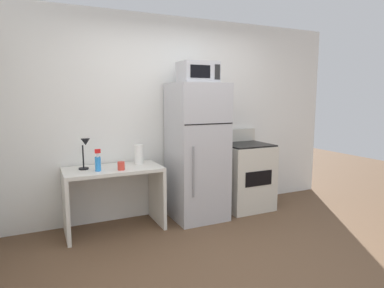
{
  "coord_description": "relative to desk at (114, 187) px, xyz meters",
  "views": [
    {
      "loc": [
        -1.71,
        -2.47,
        1.57
      ],
      "look_at": [
        -0.02,
        1.1,
        1.01
      ],
      "focal_mm": 31.1,
      "sensor_mm": 36.0,
      "label": 1
    }
  ],
  "objects": [
    {
      "name": "refrigerator",
      "position": [
        1.07,
        -0.04,
        0.35
      ],
      "size": [
        0.65,
        0.68,
        1.74
      ],
      "color": "#B7B7BC",
      "rests_on": "ground"
    },
    {
      "name": "ground_plane",
      "position": [
        0.93,
        -1.34,
        -0.52
      ],
      "size": [
        12.0,
        12.0,
        0.0
      ],
      "primitive_type": "plane",
      "color": "brown"
    },
    {
      "name": "coffee_mug",
      "position": [
        0.06,
        -0.16,
        0.28
      ],
      "size": [
        0.08,
        0.08,
        0.09
      ],
      "primitive_type": "cylinder",
      "color": "#D83F33",
      "rests_on": "desk"
    },
    {
      "name": "desk_lamp",
      "position": [
        -0.3,
        0.04,
        0.47
      ],
      "size": [
        0.14,
        0.12,
        0.35
      ],
      "color": "black",
      "rests_on": "desk"
    },
    {
      "name": "desk",
      "position": [
        0.0,
        0.0,
        0.0
      ],
      "size": [
        1.11,
        0.58,
        0.75
      ],
      "color": "silver",
      "rests_on": "ground"
    },
    {
      "name": "microwave",
      "position": [
        1.07,
        -0.06,
        1.35
      ],
      "size": [
        0.46,
        0.35,
        0.26
      ],
      "color": "#B7B7BC",
      "rests_on": "refrigerator"
    },
    {
      "name": "wall_back_white",
      "position": [
        0.93,
        0.36,
        0.78
      ],
      "size": [
        5.0,
        0.1,
        2.6
      ],
      "primitive_type": "cube",
      "color": "white",
      "rests_on": "ground"
    },
    {
      "name": "paper_towel_roll",
      "position": [
        0.34,
        0.08,
        0.35
      ],
      "size": [
        0.11,
        0.11,
        0.24
      ],
      "primitive_type": "cylinder",
      "color": "white",
      "rests_on": "desk"
    },
    {
      "name": "oven_range",
      "position": [
        1.85,
        -0.01,
        -0.05
      ],
      "size": [
        0.65,
        0.61,
        1.1
      ],
      "color": "beige",
      "rests_on": "ground"
    },
    {
      "name": "spray_bottle",
      "position": [
        -0.18,
        -0.11,
        0.33
      ],
      "size": [
        0.06,
        0.06,
        0.25
      ],
      "color": "#2D8CEA",
      "rests_on": "desk"
    }
  ]
}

